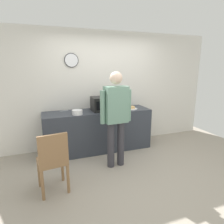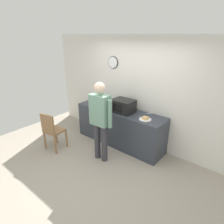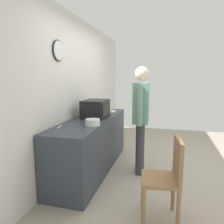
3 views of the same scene
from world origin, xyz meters
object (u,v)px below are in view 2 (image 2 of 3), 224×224
Objects in this scene: microwave at (123,106)px; wooden_chair at (52,130)px; fork_utensil at (105,102)px; person_standing at (100,117)px; salad_bowl at (100,106)px; sandwich_plate at (145,119)px; spoon_utensil at (150,113)px.

microwave reaches higher than wooden_chair.
fork_utensil is 1.31m from person_standing.
microwave is 2.39× the size of salad_bowl.
person_standing is (-0.65, -0.71, 0.11)m from sandwich_plate.
salad_bowl reaches higher than fork_utensil.
fork_utensil is 0.10× the size of person_standing.
person_standing is at bearing -52.22° from fork_utensil.
sandwich_plate reaches higher than fork_utensil.
fork_utensil is at bearing 127.78° from person_standing.
person_standing is (0.80, -1.03, 0.12)m from fork_utensil.
salad_bowl is 0.22× the size of wooden_chair.
spoon_utensil is 1.23m from person_standing.
fork_utensil is at bearing 76.99° from wooden_chair.
person_standing is (-0.55, -1.09, 0.12)m from spoon_utensil.
person_standing is at bearing -46.56° from salad_bowl.
sandwich_plate is at bearing 4.53° from salad_bowl.
person_standing is 1.32m from wooden_chair.
fork_utensil is 1.35m from spoon_utensil.
salad_bowl is at bearing 133.44° from person_standing.
wooden_chair reaches higher than spoon_utensil.
sandwich_plate is at bearing 32.93° from wooden_chair.
microwave is at bearing -17.21° from fork_utensil.
person_standing reaches higher than microwave.
sandwich_plate is 1.54× the size of fork_utensil.
wooden_chair is (-0.55, -1.06, -0.42)m from salad_bowl.
wooden_chair is at bearing -117.61° from salad_bowl.
microwave reaches higher than sandwich_plate.
microwave is 0.64m from spoon_utensil.
wooden_chair is at bearing -103.01° from fork_utensil.
sandwich_plate is 1.48m from fork_utensil.
microwave is 1.91× the size of sandwich_plate.
wooden_chair is (-0.34, -1.47, -0.37)m from fork_utensil.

